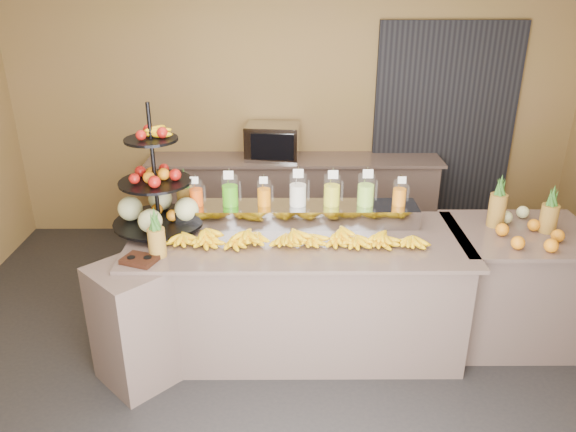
{
  "coord_description": "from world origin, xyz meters",
  "views": [
    {
      "loc": [
        -0.1,
        -3.43,
        2.73
      ],
      "look_at": [
        -0.08,
        0.3,
        1.11
      ],
      "focal_mm": 35.0,
      "sensor_mm": 36.0,
      "label": 1
    }
  ],
  "objects_px": {
    "pitcher_tray": "(298,214)",
    "banana_heap": "(295,235)",
    "condiment_caddy": "(140,260)",
    "right_fruit_pile": "(524,224)",
    "oven_warmer": "(273,142)",
    "fruit_stand": "(163,198)"
  },
  "relations": [
    {
      "from": "banana_heap",
      "to": "oven_warmer",
      "type": "distance_m",
      "value": 2.03
    },
    {
      "from": "right_fruit_pile",
      "to": "fruit_stand",
      "type": "bearing_deg",
      "value": 177.28
    },
    {
      "from": "fruit_stand",
      "to": "right_fruit_pile",
      "type": "relative_size",
      "value": 1.98
    },
    {
      "from": "condiment_caddy",
      "to": "banana_heap",
      "type": "bearing_deg",
      "value": 15.62
    },
    {
      "from": "pitcher_tray",
      "to": "right_fruit_pile",
      "type": "xyz_separation_m",
      "value": [
        1.68,
        -0.22,
        0.01
      ]
    },
    {
      "from": "banana_heap",
      "to": "condiment_caddy",
      "type": "height_order",
      "value": "banana_heap"
    },
    {
      "from": "right_fruit_pile",
      "to": "banana_heap",
      "type": "bearing_deg",
      "value": -175.74
    },
    {
      "from": "pitcher_tray",
      "to": "fruit_stand",
      "type": "bearing_deg",
      "value": -174.72
    },
    {
      "from": "oven_warmer",
      "to": "condiment_caddy",
      "type": "bearing_deg",
      "value": -103.92
    },
    {
      "from": "pitcher_tray",
      "to": "fruit_stand",
      "type": "xyz_separation_m",
      "value": [
        -1.01,
        -0.09,
        0.17
      ]
    },
    {
      "from": "fruit_stand",
      "to": "banana_heap",
      "type": "bearing_deg",
      "value": -14.03
    },
    {
      "from": "pitcher_tray",
      "to": "banana_heap",
      "type": "distance_m",
      "value": 0.35
    },
    {
      "from": "banana_heap",
      "to": "fruit_stand",
      "type": "xyz_separation_m",
      "value": [
        -0.99,
        0.26,
        0.18
      ]
    },
    {
      "from": "pitcher_tray",
      "to": "oven_warmer",
      "type": "height_order",
      "value": "oven_warmer"
    },
    {
      "from": "banana_heap",
      "to": "condiment_caddy",
      "type": "distance_m",
      "value": 1.1
    },
    {
      "from": "pitcher_tray",
      "to": "banana_heap",
      "type": "relative_size",
      "value": 1.0
    },
    {
      "from": "fruit_stand",
      "to": "right_fruit_pile",
      "type": "xyz_separation_m",
      "value": [
        2.69,
        -0.13,
        -0.16
      ]
    },
    {
      "from": "pitcher_tray",
      "to": "oven_warmer",
      "type": "xyz_separation_m",
      "value": [
        -0.23,
        1.67,
        0.11
      ]
    },
    {
      "from": "banana_heap",
      "to": "fruit_stand",
      "type": "relative_size",
      "value": 1.91
    },
    {
      "from": "fruit_stand",
      "to": "condiment_caddy",
      "type": "distance_m",
      "value": 0.6
    },
    {
      "from": "right_fruit_pile",
      "to": "oven_warmer",
      "type": "height_order",
      "value": "oven_warmer"
    },
    {
      "from": "pitcher_tray",
      "to": "fruit_stand",
      "type": "height_order",
      "value": "fruit_stand"
    }
  ]
}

